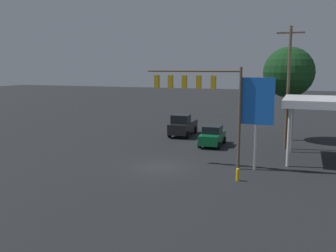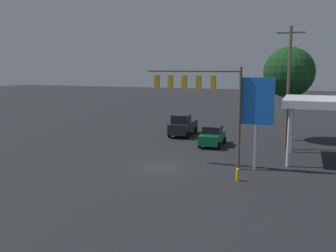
% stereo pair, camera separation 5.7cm
% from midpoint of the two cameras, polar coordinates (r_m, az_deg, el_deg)
% --- Properties ---
extents(ground_plane, '(200.00, 200.00, 0.00)m').
position_cam_midpoint_polar(ground_plane, '(28.59, -1.45, -6.22)').
color(ground_plane, black).
extents(traffic_signal_assembly, '(7.28, 0.43, 7.50)m').
position_cam_midpoint_polar(traffic_signal_assembly, '(28.15, 4.87, 5.43)').
color(traffic_signal_assembly, brown).
rests_on(traffic_signal_assembly, ground).
extents(utility_pole, '(2.40, 0.26, 11.07)m').
position_cam_midpoint_polar(utility_pole, '(35.53, 17.80, 5.88)').
color(utility_pole, brown).
rests_on(utility_pole, ground).
extents(price_sign, '(2.50, 0.27, 6.76)m').
position_cam_midpoint_polar(price_sign, '(27.64, 13.27, 3.17)').
color(price_sign, silver).
rests_on(price_sign, ground).
extents(sedan_waiting, '(2.16, 4.45, 1.93)m').
position_cam_midpoint_polar(sedan_waiting, '(36.18, 6.74, -1.48)').
color(sedan_waiting, '#0C592D').
rests_on(sedan_waiting, ground).
extents(pickup_parked, '(2.40, 5.27, 2.40)m').
position_cam_midpoint_polar(pickup_parked, '(41.09, 2.21, 0.06)').
color(pickup_parked, black).
rests_on(pickup_parked, ground).
extents(street_tree, '(5.10, 5.10, 9.50)m').
position_cam_midpoint_polar(street_tree, '(39.97, 17.88, 7.77)').
color(street_tree, '#4C331E').
rests_on(street_tree, ground).
extents(fire_hydrant, '(0.24, 0.24, 0.88)m').
position_cam_midpoint_polar(fire_hydrant, '(25.49, 10.52, -7.26)').
color(fire_hydrant, gold).
rests_on(fire_hydrant, ground).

